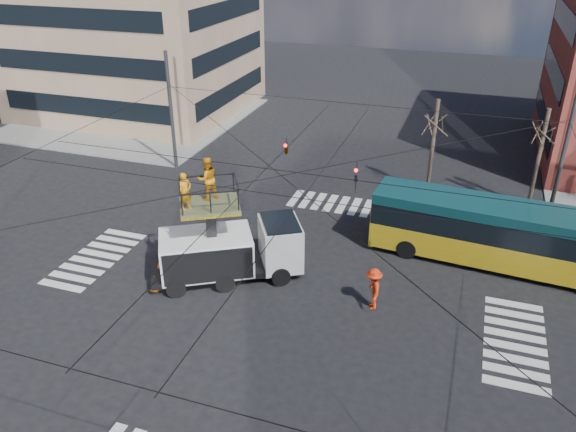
# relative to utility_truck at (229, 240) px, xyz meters

# --- Properties ---
(ground) EXTENTS (120.00, 120.00, 0.00)m
(ground) POSITION_rel_utility_truck_xyz_m (2.82, -0.69, -1.98)
(ground) COLOR black
(ground) RESTS_ON ground
(sidewalk_nw) EXTENTS (18.00, 18.00, 0.12)m
(sidewalk_nw) POSITION_rel_utility_truck_xyz_m (-18.18, 20.31, -1.92)
(sidewalk_nw) COLOR slate
(sidewalk_nw) RESTS_ON ground
(crosswalks) EXTENTS (22.40, 22.40, 0.02)m
(crosswalks) POSITION_rel_utility_truck_xyz_m (2.82, -0.69, -1.97)
(crosswalks) COLOR silver
(crosswalks) RESTS_ON ground
(overhead_network) EXTENTS (24.24, 24.24, 8.00)m
(overhead_network) POSITION_rel_utility_truck_xyz_m (2.75, -0.28, 2.31)
(overhead_network) COLOR #2D2D30
(overhead_network) RESTS_ON ground
(tree_a) EXTENTS (2.00, 2.00, 6.00)m
(tree_a) POSITION_rel_utility_truck_xyz_m (7.82, 12.81, 2.65)
(tree_a) COLOR #382B21
(tree_a) RESTS_ON ground
(tree_b) EXTENTS (2.00, 2.00, 6.00)m
(tree_b) POSITION_rel_utility_truck_xyz_m (13.82, 12.81, 2.65)
(tree_b) COLOR #382B21
(tree_b) RESTS_ON ground
(utility_truck) EXTENTS (7.21, 5.50, 5.94)m
(utility_truck) POSITION_rel_utility_truck_xyz_m (0.00, 0.00, 0.00)
(utility_truck) COLOR black
(utility_truck) RESTS_ON ground
(city_bus) EXTENTS (13.21, 3.71, 3.20)m
(city_bus) POSITION_rel_utility_truck_xyz_m (12.30, 5.23, -0.26)
(city_bus) COLOR gold
(city_bus) RESTS_ON ground
(traffic_cone) EXTENTS (0.36, 0.36, 0.75)m
(traffic_cone) POSITION_rel_utility_truck_xyz_m (-2.86, -2.16, -1.61)
(traffic_cone) COLOR orange
(traffic_cone) RESTS_ON ground
(worker_ground) EXTENTS (0.89, 1.25, 1.96)m
(worker_ground) POSITION_rel_utility_truck_xyz_m (-2.60, -1.33, -1.00)
(worker_ground) COLOR orange
(worker_ground) RESTS_ON ground
(flagger) EXTENTS (1.06, 1.42, 1.96)m
(flagger) POSITION_rel_utility_truck_xyz_m (6.89, -0.30, -1.00)
(flagger) COLOR #FF3310
(flagger) RESTS_ON ground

